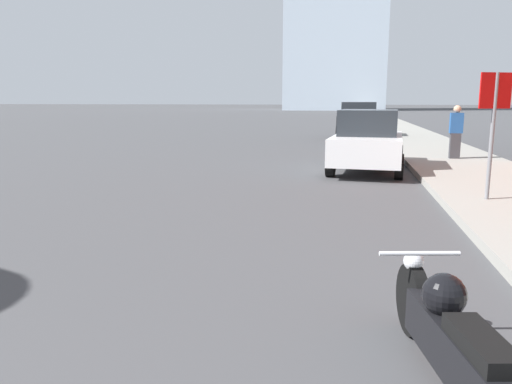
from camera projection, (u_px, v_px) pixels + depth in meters
The scene contains 6 objects.
sidewalk at pixel (390, 124), 37.59m from camera, with size 2.94×240.00×0.15m.
motorcycle at pixel (456, 342), 3.15m from camera, with size 0.72×2.32×0.73m.
parked_car_white at pixel (368, 141), 13.04m from camera, with size 2.09×3.99×1.61m.
parked_car_black at pixel (359, 120), 24.48m from camera, with size 2.16×4.42×1.76m.
stop_sign at pixel (494, 114), 8.49m from camera, with size 0.57×0.26×2.17m.
pedestrian at pixel (456, 132), 14.70m from camera, with size 0.36×0.22×1.56m.
Camera 1 is at (3.21, 0.91, 1.86)m, focal length 35.00 mm.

